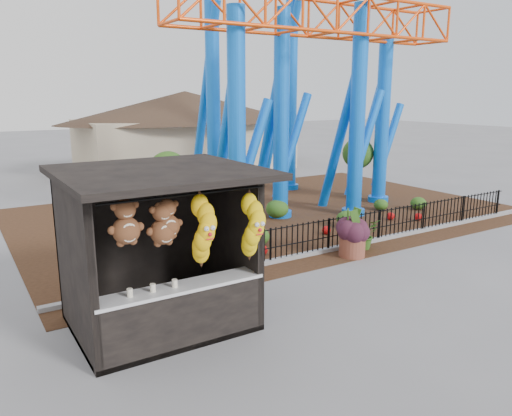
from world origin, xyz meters
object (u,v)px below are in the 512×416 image
roller_coaster (291,38)px  potted_plant (364,234)px  terracotta_planter (352,245)px  prize_booth (163,254)px

roller_coaster → potted_plant: size_ratio=12.42×
roller_coaster → terracotta_planter: bearing=-109.0°
prize_booth → roller_coaster: size_ratio=0.32×
prize_booth → roller_coaster: 11.98m
prize_booth → terracotta_planter: bearing=13.2°
prize_booth → terracotta_planter: size_ratio=4.80×
roller_coaster → potted_plant: (-1.24, -5.53, -6.00)m
terracotta_planter → potted_plant: (0.79, 0.36, 0.12)m
prize_booth → potted_plant: 7.19m
roller_coaster → terracotta_planter: size_ratio=15.10×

